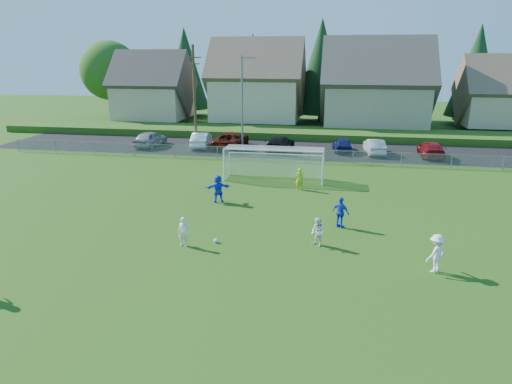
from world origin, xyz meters
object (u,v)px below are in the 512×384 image
player_blue_b (218,189)px  goalkeeper (299,179)px  car_f (375,147)px  soccer_goal (275,158)px  car_d (280,143)px  player_blue_a (341,212)px  player_white_a (183,232)px  player_white_b (318,232)px  car_c (231,140)px  car_e (342,144)px  soccer_ball (216,241)px  player_white_c (436,253)px  car_g (431,149)px  car_b (201,140)px  car_a (150,139)px

player_blue_b → goalkeeper: player_blue_b is taller
car_f → soccer_goal: bearing=47.1°
car_d → car_f: (9.02, -0.03, -0.01)m
player_blue_a → soccer_goal: bearing=-30.8°
player_white_a → soccer_goal: soccer_goal is taller
player_white_b → soccer_goal: 12.68m
car_c → car_e: (11.08, 0.12, -0.11)m
soccer_ball → car_c: bearing=101.1°
player_white_c → car_g: player_white_c is taller
car_f → car_g: (5.04, -0.41, -0.01)m
player_white_a → player_white_c: bearing=-1.4°
player_blue_a → car_b: size_ratio=0.37×
player_white_b → soccer_goal: size_ratio=0.20×
car_a → car_b: 5.32m
player_white_a → player_blue_b: 7.12m
player_blue_b → car_e: (7.92, 17.47, -0.19)m
car_e → soccer_goal: 12.53m
car_e → goalkeeper: bearing=71.9°
player_white_b → player_white_a: bearing=-122.9°
player_white_b → car_g: bearing=114.6°
player_blue_a → car_e: 20.69m
goalkeeper → car_b: size_ratio=0.33×
car_a → car_g: (27.45, -0.22, -0.09)m
car_g → soccer_goal: soccer_goal is taller
player_blue_b → car_e: size_ratio=0.43×
car_c → car_e: bearing=-176.7°
player_white_b → player_white_c: player_white_c is taller
car_f → car_a: bearing=-5.4°
car_c → soccer_goal: soccer_goal is taller
player_white_c → goalkeeper: bearing=-101.3°
player_blue_a → car_f: player_blue_a is taller
player_white_b → goalkeeper: 9.84m
car_f → player_white_a: bearing=59.8°
car_e → car_g: car_g is taller
car_e → car_f: 3.08m
player_white_b → player_blue_b: (-6.59, 6.01, 0.16)m
player_white_c → car_b: (-17.95, 25.03, -0.11)m
player_white_c → goalkeeper: (-6.88, 11.60, -0.10)m
car_d → car_f: bearing=-172.5°
player_white_b → player_blue_a: bearing=115.5°
car_b → car_e: 14.11m
soccer_ball → car_d: bearing=89.1°
goalkeeper → car_e: bearing=-114.6°
player_blue_b → car_e: player_blue_b is taller
player_white_a → car_d: bearing=88.1°
player_blue_b → soccer_ball: bearing=80.0°
car_f → car_e: bearing=-18.0°
player_white_a → car_d: player_white_a is taller
car_e → soccer_goal: soccer_goal is taller
goalkeeper → player_white_a: bearing=53.8°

